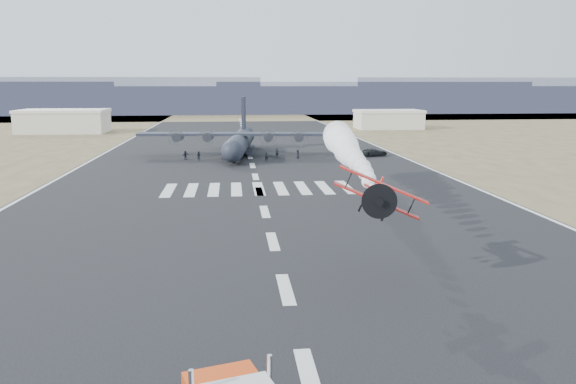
{
  "coord_description": "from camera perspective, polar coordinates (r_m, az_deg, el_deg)",
  "views": [
    {
      "loc": [
        -3.5,
        -24.55,
        13.89
      ],
      "look_at": [
        1.64,
        26.56,
        4.0
      ],
      "focal_mm": 35.0,
      "sensor_mm": 36.0,
      "label": 1
    }
  ],
  "objects": [
    {
      "name": "smoke_trail",
      "position": [
        72.13,
        5.64,
        5.04
      ],
      "size": [
        7.08,
        40.45,
        4.15
      ],
      "rotation": [
        0.0,
        0.0,
        -0.12
      ],
      "color": "white"
    },
    {
      "name": "aerobatic_biplane",
      "position": [
        39.74,
        9.22,
        -0.27
      ],
      "size": [
        6.24,
        5.99,
        3.79
      ],
      "rotation": [
        0.0,
        0.38,
        -0.12
      ],
      "color": "red"
    },
    {
      "name": "ridge_seg_f",
      "position": [
        314.36,
        19.66,
        9.3
      ],
      "size": [
        150.0,
        50.0,
        17.0
      ],
      "primitive_type": "cube",
      "color": "slate",
      "rests_on": "ground"
    },
    {
      "name": "crew_b",
      "position": [
        105.09,
        -9.07,
        3.63
      ],
      "size": [
        0.96,
        0.8,
        1.69
      ],
      "primitive_type": "imported",
      "rotation": [
        0.0,
        0.0,
        2.72
      ],
      "color": "black",
      "rests_on": "ground"
    },
    {
      "name": "hangar_left",
      "position": [
        176.66,
        -21.82,
        6.73
      ],
      "size": [
        24.5,
        14.5,
        6.7
      ],
      "color": "beige",
      "rests_on": "ground"
    },
    {
      "name": "crew_f",
      "position": [
        106.78,
        -10.38,
        3.7
      ],
      "size": [
        1.49,
        1.41,
        1.67
      ],
      "primitive_type": "imported",
      "rotation": [
        0.0,
        0.0,
        0.73
      ],
      "color": "black",
      "rests_on": "ground"
    },
    {
      "name": "ridge_seg_e",
      "position": [
        292.75,
        7.9,
        9.55
      ],
      "size": [
        150.0,
        50.0,
        15.0
      ],
      "primitive_type": "cube",
      "color": "slate",
      "rests_on": "ground"
    },
    {
      "name": "crew_d",
      "position": [
        107.39,
        -4.82,
        3.9
      ],
      "size": [
        0.83,
        1.14,
        1.75
      ],
      "primitive_type": "imported",
      "rotation": [
        0.0,
        0.0,
        4.38
      ],
      "color": "black",
      "rests_on": "ground"
    },
    {
      "name": "transport_aircraft",
      "position": [
        111.77,
        -4.93,
        5.22
      ],
      "size": [
        39.16,
        32.17,
        11.29
      ],
      "rotation": [
        0.0,
        0.0,
        -0.1
      ],
      "color": "#1E232E",
      "rests_on": "ground"
    },
    {
      "name": "crew_h",
      "position": [
        106.18,
        -6.53,
        3.82
      ],
      "size": [
        0.94,
        0.62,
        1.88
      ],
      "primitive_type": "imported",
      "rotation": [
        0.0,
        0.0,
        6.22
      ],
      "color": "black",
      "rests_on": "ground"
    },
    {
      "name": "crew_e",
      "position": [
        106.84,
        0.98,
        3.89
      ],
      "size": [
        0.77,
        0.95,
        1.7
      ],
      "primitive_type": "imported",
      "rotation": [
        0.0,
        0.0,
        1.21
      ],
      "color": "black",
      "rests_on": "ground"
    },
    {
      "name": "support_vehicle",
      "position": [
        111.64,
        8.72,
        4.01
      ],
      "size": [
        5.83,
        3.73,
        1.5
      ],
      "primitive_type": "imported",
      "rotation": [
        0.0,
        0.0,
        1.82
      ],
      "color": "black",
      "rests_on": "ground"
    },
    {
      "name": "crew_g",
      "position": [
        109.09,
        -1.14,
        4.05
      ],
      "size": [
        0.72,
        0.63,
        1.77
      ],
      "primitive_type": "imported",
      "rotation": [
        0.0,
        0.0,
        2.98
      ],
      "color": "black",
      "rests_on": "ground"
    },
    {
      "name": "runway_markings",
      "position": [
        85.75,
        -3.33,
        1.56
      ],
      "size": [
        60.0,
        260.0,
        0.01
      ],
      "primitive_type": null,
      "color": "silver",
      "rests_on": "ground"
    },
    {
      "name": "crew_a",
      "position": [
        102.62,
        -2.2,
        3.57
      ],
      "size": [
        0.66,
        0.57,
        1.63
      ],
      "primitive_type": "imported",
      "rotation": [
        0.0,
        0.0,
        0.14
      ],
      "color": "black",
      "rests_on": "ground"
    },
    {
      "name": "crew_c",
      "position": [
        105.06,
        -6.17,
        3.68
      ],
      "size": [
        0.6,
        1.09,
        1.61
      ],
      "primitive_type": "imported",
      "rotation": [
        0.0,
        0.0,
        1.69
      ],
      "color": "black",
      "rests_on": "ground"
    },
    {
      "name": "hangar_right",
      "position": [
        181.76,
        10.16,
        7.3
      ],
      "size": [
        20.5,
        12.5,
        5.9
      ],
      "color": "beige",
      "rests_on": "ground"
    },
    {
      "name": "ridge_seg_c",
      "position": [
        291.17,
        -18.18,
        9.31
      ],
      "size": [
        150.0,
        50.0,
        17.0
      ],
      "primitive_type": "cube",
      "color": "slate",
      "rests_on": "ground"
    },
    {
      "name": "ground",
      "position": [
        28.42,
        2.18,
        -18.37
      ],
      "size": [
        500.0,
        500.0,
        0.0
      ],
      "primitive_type": "plane",
      "color": "black",
      "rests_on": "ground"
    },
    {
      "name": "ridge_seg_d",
      "position": [
        284.67,
        -5.1,
        9.37
      ],
      "size": [
        150.0,
        50.0,
        13.0
      ],
      "primitive_type": "cube",
      "color": "slate",
      "rests_on": "ground"
    },
    {
      "name": "scrub_far",
      "position": [
        254.95,
        -4.99,
        7.74
      ],
      "size": [
        500.0,
        80.0,
        0.0
      ],
      "primitive_type": "cube",
      "color": "brown",
      "rests_on": "ground"
    }
  ]
}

